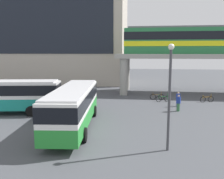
{
  "coord_description": "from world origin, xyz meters",
  "views": [
    {
      "loc": [
        4.76,
        -16.53,
        5.98
      ],
      "look_at": [
        1.74,
        7.52,
        2.2
      ],
      "focal_mm": 38.8,
      "sensor_mm": 36.0,
      "label": 1
    }
  ],
  "objects_px": {
    "bus_main": "(74,103)",
    "pedestrian_walking_across": "(178,104)",
    "bus_secondary": "(2,93)",
    "bicycle_green": "(163,99)",
    "bicycle_brown": "(157,97)",
    "bicycle_orange": "(207,99)",
    "train": "(216,40)",
    "pedestrian_waiting_near_stop": "(178,100)",
    "station_building": "(51,29)",
    "pedestrian_by_bike_rack": "(89,98)"
  },
  "relations": [
    {
      "from": "bus_main",
      "to": "pedestrian_walking_across",
      "type": "height_order",
      "value": "bus_main"
    },
    {
      "from": "bus_secondary",
      "to": "bicycle_green",
      "type": "distance_m",
      "value": 17.87
    },
    {
      "from": "bus_secondary",
      "to": "bicycle_brown",
      "type": "relative_size",
      "value": 6.31
    },
    {
      "from": "bus_main",
      "to": "bicycle_orange",
      "type": "xyz_separation_m",
      "value": [
        13.06,
        11.68,
        -1.63
      ]
    },
    {
      "from": "train",
      "to": "bus_main",
      "type": "relative_size",
      "value": 2.29
    },
    {
      "from": "train",
      "to": "bicycle_brown",
      "type": "xyz_separation_m",
      "value": [
        -8.26,
        -5.39,
        -7.29
      ]
    },
    {
      "from": "pedestrian_walking_across",
      "to": "pedestrian_waiting_near_stop",
      "type": "xyz_separation_m",
      "value": [
        0.29,
        2.27,
        -0.03
      ]
    },
    {
      "from": "pedestrian_waiting_near_stop",
      "to": "bicycle_green",
      "type": "bearing_deg",
      "value": 120.96
    },
    {
      "from": "bicycle_brown",
      "to": "pedestrian_walking_across",
      "type": "height_order",
      "value": "pedestrian_walking_across"
    },
    {
      "from": "station_building",
      "to": "bus_main",
      "type": "distance_m",
      "value": 33.26
    },
    {
      "from": "pedestrian_by_bike_rack",
      "to": "pedestrian_waiting_near_stop",
      "type": "bearing_deg",
      "value": 3.75
    },
    {
      "from": "train",
      "to": "pedestrian_by_bike_rack",
      "type": "xyz_separation_m",
      "value": [
        -16.06,
        -9.65,
        -6.87
      ]
    },
    {
      "from": "train",
      "to": "pedestrian_waiting_near_stop",
      "type": "relative_size",
      "value": 15.81
    },
    {
      "from": "bicycle_brown",
      "to": "pedestrian_walking_across",
      "type": "relative_size",
      "value": 1.06
    },
    {
      "from": "station_building",
      "to": "pedestrian_walking_across",
      "type": "xyz_separation_m",
      "value": [
        22.0,
        -22.79,
        -9.7
      ]
    },
    {
      "from": "station_building",
      "to": "pedestrian_by_bike_rack",
      "type": "height_order",
      "value": "station_building"
    },
    {
      "from": "bus_secondary",
      "to": "pedestrian_waiting_near_stop",
      "type": "distance_m",
      "value": 18.31
    },
    {
      "from": "station_building",
      "to": "bus_secondary",
      "type": "distance_m",
      "value": 27.61
    },
    {
      "from": "pedestrian_by_bike_rack",
      "to": "train",
      "type": "bearing_deg",
      "value": 30.99
    },
    {
      "from": "train",
      "to": "bicycle_green",
      "type": "xyz_separation_m",
      "value": [
        -7.62,
        -6.63,
        -7.29
      ]
    },
    {
      "from": "bus_main",
      "to": "pedestrian_by_bike_rack",
      "type": "xyz_separation_m",
      "value": [
        -0.59,
        8.23,
        -1.21
      ]
    },
    {
      "from": "bicycle_brown",
      "to": "train",
      "type": "bearing_deg",
      "value": 33.1
    },
    {
      "from": "train",
      "to": "bus_main",
      "type": "distance_m",
      "value": 24.3
    },
    {
      "from": "train",
      "to": "bus_secondary",
      "type": "relative_size",
      "value": 2.27
    },
    {
      "from": "bicycle_orange",
      "to": "bicycle_green",
      "type": "distance_m",
      "value": 5.23
    },
    {
      "from": "bus_main",
      "to": "pedestrian_waiting_near_stop",
      "type": "distance_m",
      "value": 12.89
    },
    {
      "from": "train",
      "to": "station_building",
      "type": "bearing_deg",
      "value": 157.98
    },
    {
      "from": "bicycle_orange",
      "to": "pedestrian_waiting_near_stop",
      "type": "xyz_separation_m",
      "value": [
        -3.79,
        -2.8,
        0.4
      ]
    },
    {
      "from": "bus_main",
      "to": "bus_secondary",
      "type": "bearing_deg",
      "value": 156.51
    },
    {
      "from": "pedestrian_walking_across",
      "to": "station_building",
      "type": "bearing_deg",
      "value": 133.99
    },
    {
      "from": "bus_secondary",
      "to": "bicycle_brown",
      "type": "bearing_deg",
      "value": 30.06
    },
    {
      "from": "station_building",
      "to": "bicycle_green",
      "type": "relative_size",
      "value": 16.69
    },
    {
      "from": "bus_secondary",
      "to": "bicycle_green",
      "type": "relative_size",
      "value": 6.35
    },
    {
      "from": "train",
      "to": "bicycle_orange",
      "type": "xyz_separation_m",
      "value": [
        -2.41,
        -6.2,
        -7.29
      ]
    },
    {
      "from": "station_building",
      "to": "pedestrian_walking_across",
      "type": "bearing_deg",
      "value": -46.01
    },
    {
      "from": "station_building",
      "to": "bus_main",
      "type": "xyz_separation_m",
      "value": [
        13.02,
        -29.39,
        -8.51
      ]
    },
    {
      "from": "station_building",
      "to": "pedestrian_waiting_near_stop",
      "type": "relative_size",
      "value": 18.29
    },
    {
      "from": "bicycle_green",
      "to": "pedestrian_by_bike_rack",
      "type": "xyz_separation_m",
      "value": [
        -8.44,
        -3.02,
        0.42
      ]
    },
    {
      "from": "bicycle_brown",
      "to": "bicycle_green",
      "type": "xyz_separation_m",
      "value": [
        0.64,
        -1.24,
        0.0
      ]
    },
    {
      "from": "bus_main",
      "to": "bicycle_brown",
      "type": "height_order",
      "value": "bus_main"
    },
    {
      "from": "bus_secondary",
      "to": "pedestrian_by_bike_rack",
      "type": "distance_m",
      "value": 9.01
    },
    {
      "from": "station_building",
      "to": "pedestrian_by_bike_rack",
      "type": "distance_m",
      "value": 26.4
    },
    {
      "from": "station_building",
      "to": "bicycle_orange",
      "type": "bearing_deg",
      "value": -34.19
    },
    {
      "from": "pedestrian_walking_across",
      "to": "pedestrian_waiting_near_stop",
      "type": "height_order",
      "value": "pedestrian_walking_across"
    },
    {
      "from": "bus_main",
      "to": "bicycle_brown",
      "type": "bearing_deg",
      "value": 60.02
    },
    {
      "from": "bicycle_orange",
      "to": "pedestrian_by_bike_rack",
      "type": "height_order",
      "value": "pedestrian_by_bike_rack"
    },
    {
      "from": "bicycle_brown",
      "to": "pedestrian_by_bike_rack",
      "type": "distance_m",
      "value": 8.89
    },
    {
      "from": "bicycle_brown",
      "to": "pedestrian_waiting_near_stop",
      "type": "height_order",
      "value": "pedestrian_waiting_near_stop"
    },
    {
      "from": "pedestrian_walking_across",
      "to": "pedestrian_waiting_near_stop",
      "type": "relative_size",
      "value": 1.04
    },
    {
      "from": "bicycle_green",
      "to": "pedestrian_by_bike_rack",
      "type": "height_order",
      "value": "pedestrian_by_bike_rack"
    }
  ]
}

